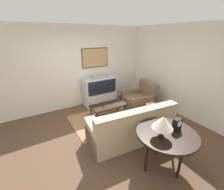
{
  "coord_description": "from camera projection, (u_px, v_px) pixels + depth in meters",
  "views": [
    {
      "loc": [
        -1.43,
        -2.75,
        2.39
      ],
      "look_at": [
        0.64,
        0.73,
        0.75
      ],
      "focal_mm": 24.0,
      "sensor_mm": 36.0,
      "label": 1
    }
  ],
  "objects": [
    {
      "name": "tv",
      "position": [
        100.0,
        91.0,
        5.37
      ],
      "size": [
        1.16,
        0.47,
        1.08
      ],
      "color": "silver",
      "rests_on": "ground_plane"
    },
    {
      "name": "table_lamp",
      "position": [
        163.0,
        122.0,
        2.47
      ],
      "size": [
        0.35,
        0.35,
        0.4
      ],
      "color": "black",
      "rests_on": "console_table"
    },
    {
      "name": "armchair",
      "position": [
        139.0,
        100.0,
        5.21
      ],
      "size": [
        1.07,
        1.1,
        0.9
      ],
      "rotation": [
        0.0,
        0.0,
        -1.76
      ],
      "color": "brown",
      "rests_on": "ground_plane"
    },
    {
      "name": "area_rug",
      "position": [
        105.0,
        119.0,
        4.55
      ],
      "size": [
        1.95,
        1.48,
        0.01
      ],
      "color": "#99704C",
      "rests_on": "ground_plane"
    },
    {
      "name": "couch",
      "position": [
        131.0,
        128.0,
        3.58
      ],
      "size": [
        2.09,
        1.03,
        0.92
      ],
      "rotation": [
        0.0,
        0.0,
        3.05
      ],
      "color": "#CCB289",
      "rests_on": "ground_plane"
    },
    {
      "name": "ground_plane",
      "position": [
        105.0,
        137.0,
        3.77
      ],
      "size": [
        12.0,
        12.0,
        0.0
      ],
      "primitive_type": "plane",
      "color": "brown"
    },
    {
      "name": "mantel_clock",
      "position": [
        177.0,
        124.0,
        2.72
      ],
      "size": [
        0.17,
        0.1,
        0.24
      ],
      "color": "black",
      "rests_on": "console_table"
    },
    {
      "name": "remote",
      "position": [
        103.0,
        106.0,
        4.4
      ],
      "size": [
        0.07,
        0.17,
        0.02
      ],
      "color": "black",
      "rests_on": "coffee_table"
    },
    {
      "name": "wall_back",
      "position": [
        74.0,
        68.0,
        4.96
      ],
      "size": [
        12.0,
        0.1,
        2.7
      ],
      "color": "silver",
      "rests_on": "ground_plane"
    },
    {
      "name": "coffee_table",
      "position": [
        108.0,
        106.0,
        4.52
      ],
      "size": [
        1.05,
        0.51,
        0.43
      ],
      "color": "black",
      "rests_on": "ground_plane"
    },
    {
      "name": "wall_right",
      "position": [
        181.0,
        72.0,
        4.51
      ],
      "size": [
        0.06,
        12.0,
        2.7
      ],
      "color": "silver",
      "rests_on": "ground_plane"
    },
    {
      "name": "console_table",
      "position": [
        166.0,
        136.0,
        2.71
      ],
      "size": [
        1.09,
        1.09,
        0.75
      ],
      "color": "black",
      "rests_on": "ground_plane"
    }
  ]
}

